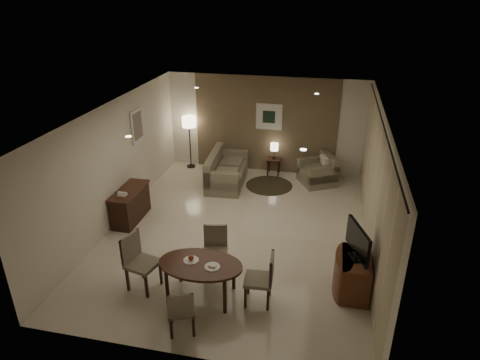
% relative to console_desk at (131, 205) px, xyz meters
% --- Properties ---
extents(room_shell, '(5.50, 7.00, 2.70)m').
position_rel_console_desk_xyz_m(room_shell, '(2.49, 0.40, 0.98)').
color(room_shell, beige).
rests_on(room_shell, ground).
extents(taupe_accent, '(3.96, 0.03, 2.70)m').
position_rel_console_desk_xyz_m(taupe_accent, '(2.49, 3.48, 0.98)').
color(taupe_accent, brown).
rests_on(taupe_accent, wall_back).
extents(curtain_wall, '(0.08, 6.70, 2.58)m').
position_rel_console_desk_xyz_m(curtain_wall, '(5.17, 0.00, 0.95)').
color(curtain_wall, beige).
rests_on(curtain_wall, wall_right).
extents(curtain_rod, '(0.03, 6.80, 0.03)m').
position_rel_console_desk_xyz_m(curtain_rod, '(5.17, 0.00, 2.27)').
color(curtain_rod, black).
rests_on(curtain_rod, wall_right).
extents(art_back_frame, '(0.72, 0.03, 0.72)m').
position_rel_console_desk_xyz_m(art_back_frame, '(2.59, 3.46, 1.23)').
color(art_back_frame, silver).
rests_on(art_back_frame, wall_back).
extents(art_back_canvas, '(0.34, 0.01, 0.34)m').
position_rel_console_desk_xyz_m(art_back_canvas, '(2.59, 3.44, 1.23)').
color(art_back_canvas, black).
rests_on(art_back_canvas, wall_back).
extents(art_left_frame, '(0.03, 0.60, 0.80)m').
position_rel_console_desk_xyz_m(art_left_frame, '(-0.23, 1.20, 1.48)').
color(art_left_frame, silver).
rests_on(art_left_frame, wall_left).
extents(art_left_canvas, '(0.01, 0.46, 0.64)m').
position_rel_console_desk_xyz_m(art_left_canvas, '(-0.21, 1.20, 1.48)').
color(art_left_canvas, gray).
rests_on(art_left_canvas, wall_left).
extents(downlight_nl, '(0.10, 0.10, 0.01)m').
position_rel_console_desk_xyz_m(downlight_nl, '(1.09, -1.80, 2.31)').
color(downlight_nl, white).
rests_on(downlight_nl, ceiling).
extents(downlight_nr, '(0.10, 0.10, 0.01)m').
position_rel_console_desk_xyz_m(downlight_nr, '(3.89, -1.80, 2.31)').
color(downlight_nr, white).
rests_on(downlight_nr, ceiling).
extents(downlight_fl, '(0.10, 0.10, 0.01)m').
position_rel_console_desk_xyz_m(downlight_fl, '(1.09, 1.80, 2.31)').
color(downlight_fl, white).
rests_on(downlight_fl, ceiling).
extents(downlight_fr, '(0.10, 0.10, 0.01)m').
position_rel_console_desk_xyz_m(downlight_fr, '(3.89, 1.80, 2.31)').
color(downlight_fr, white).
rests_on(downlight_fr, ceiling).
extents(console_desk, '(0.48, 1.20, 0.75)m').
position_rel_console_desk_xyz_m(console_desk, '(0.00, 0.00, 0.00)').
color(console_desk, '#412015').
rests_on(console_desk, floor).
extents(telephone, '(0.20, 0.14, 0.09)m').
position_rel_console_desk_xyz_m(telephone, '(0.00, -0.30, 0.43)').
color(telephone, white).
rests_on(telephone, console_desk).
extents(tv_cabinet, '(0.48, 0.90, 0.70)m').
position_rel_console_desk_xyz_m(tv_cabinet, '(4.89, -1.50, -0.03)').
color(tv_cabinet, brown).
rests_on(tv_cabinet, floor).
extents(flat_tv, '(0.36, 0.85, 0.60)m').
position_rel_console_desk_xyz_m(flat_tv, '(4.87, -1.50, 0.65)').
color(flat_tv, black).
rests_on(flat_tv, tv_cabinet).
extents(dining_table, '(1.43, 0.90, 0.67)m').
position_rel_console_desk_xyz_m(dining_table, '(2.34, -2.19, -0.04)').
color(dining_table, '#412015').
rests_on(dining_table, floor).
extents(chair_near, '(0.52, 0.52, 0.84)m').
position_rel_console_desk_xyz_m(chair_near, '(2.28, -3.01, 0.04)').
color(chair_near, gray).
rests_on(chair_near, floor).
extents(chair_far, '(0.53, 0.53, 0.93)m').
position_rel_console_desk_xyz_m(chair_far, '(2.41, -1.55, 0.09)').
color(chair_far, gray).
rests_on(chair_far, floor).
extents(chair_left, '(0.60, 0.60, 1.02)m').
position_rel_console_desk_xyz_m(chair_left, '(1.28, -2.18, 0.14)').
color(chair_left, gray).
rests_on(chair_left, floor).
extents(chair_right, '(0.48, 0.48, 0.93)m').
position_rel_console_desk_xyz_m(chair_right, '(3.31, -2.12, 0.09)').
color(chair_right, gray).
rests_on(chair_right, floor).
extents(plate_a, '(0.26, 0.26, 0.02)m').
position_rel_console_desk_xyz_m(plate_a, '(2.16, -2.14, 0.31)').
color(plate_a, white).
rests_on(plate_a, dining_table).
extents(plate_b, '(0.26, 0.26, 0.02)m').
position_rel_console_desk_xyz_m(plate_b, '(2.56, -2.24, 0.31)').
color(plate_b, white).
rests_on(plate_b, dining_table).
extents(fruit_apple, '(0.09, 0.09, 0.09)m').
position_rel_console_desk_xyz_m(fruit_apple, '(2.16, -2.14, 0.36)').
color(fruit_apple, '#A43012').
rests_on(fruit_apple, plate_a).
extents(napkin, '(0.12, 0.08, 0.03)m').
position_rel_console_desk_xyz_m(napkin, '(2.56, -2.24, 0.33)').
color(napkin, white).
rests_on(napkin, plate_b).
extents(round_rug, '(1.24, 1.24, 0.01)m').
position_rel_console_desk_xyz_m(round_rug, '(2.79, 2.46, -0.37)').
color(round_rug, '#392F20').
rests_on(round_rug, floor).
extents(sofa, '(1.84, 1.01, 0.84)m').
position_rel_console_desk_xyz_m(sofa, '(1.66, 2.37, 0.05)').
color(sofa, gray).
rests_on(sofa, floor).
extents(armchair, '(1.15, 1.17, 0.78)m').
position_rel_console_desk_xyz_m(armchair, '(4.03, 2.89, 0.02)').
color(armchair, gray).
rests_on(armchair, floor).
extents(side_table, '(0.37, 0.37, 0.47)m').
position_rel_console_desk_xyz_m(side_table, '(2.79, 3.25, -0.14)').
color(side_table, black).
rests_on(side_table, floor).
extents(table_lamp, '(0.22, 0.22, 0.50)m').
position_rel_console_desk_xyz_m(table_lamp, '(2.79, 3.25, 0.34)').
color(table_lamp, '#FFEAC1').
rests_on(table_lamp, side_table).
extents(floor_lamp, '(0.38, 0.38, 1.52)m').
position_rel_console_desk_xyz_m(floor_lamp, '(0.34, 3.26, 0.38)').
color(floor_lamp, '#FFE5B7').
rests_on(floor_lamp, floor).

